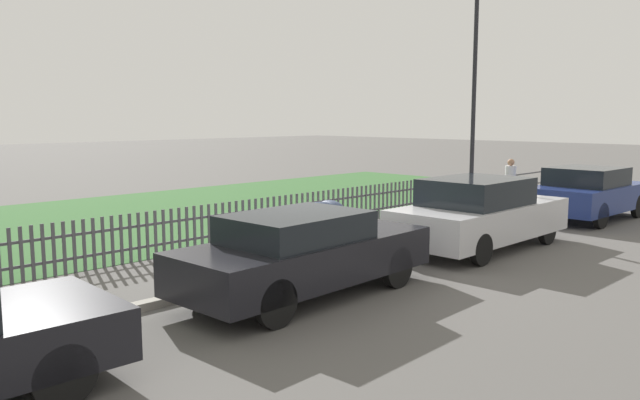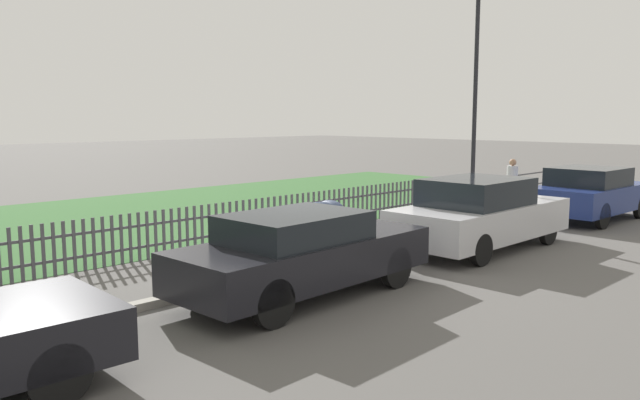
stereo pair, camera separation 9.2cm
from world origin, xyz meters
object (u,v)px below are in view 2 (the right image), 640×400
at_px(covered_motorcycle, 317,222).
at_px(parked_car_red_compact, 590,193).
at_px(pedestrian_by_lamp, 512,182).
at_px(parked_car_navy_estate, 480,213).
at_px(parked_car_black_saloon, 303,252).
at_px(street_lamp, 479,79).

bearing_deg(covered_motorcycle, parked_car_red_compact, -14.51).
bearing_deg(pedestrian_by_lamp, parked_car_navy_estate, 150.11).
distance_m(parked_car_black_saloon, covered_motorcycle, 3.19).
relative_size(parked_car_black_saloon, pedestrian_by_lamp, 2.85).
height_order(parked_car_red_compact, covered_motorcycle, parked_car_red_compact).
xyz_separation_m(parked_car_navy_estate, parked_car_red_compact, (5.50, -0.09, -0.02)).
relative_size(parked_car_navy_estate, parked_car_red_compact, 1.13).
xyz_separation_m(covered_motorcycle, pedestrian_by_lamp, (8.15, 0.02, 0.25)).
height_order(parked_car_navy_estate, pedestrian_by_lamp, pedestrian_by_lamp).
relative_size(parked_car_black_saloon, street_lamp, 0.74).
relative_size(parked_car_red_compact, covered_motorcycle, 2.06).
relative_size(parked_car_red_compact, pedestrian_by_lamp, 2.57).
bearing_deg(parked_car_red_compact, covered_motorcycle, 166.28).
bearing_deg(parked_car_red_compact, street_lamp, 149.50).
bearing_deg(parked_car_red_compact, parked_car_navy_estate, -179.45).
xyz_separation_m(pedestrian_by_lamp, street_lamp, (-2.79, -0.47, 2.86)).
relative_size(parked_car_black_saloon, parked_car_navy_estate, 0.98).
bearing_deg(pedestrian_by_lamp, covered_motorcycle, 128.35).
height_order(parked_car_black_saloon, pedestrian_by_lamp, pedestrian_by_lamp).
distance_m(covered_motorcycle, pedestrian_by_lamp, 8.15).
bearing_deg(parked_car_navy_estate, parked_car_red_compact, -1.25).
bearing_deg(parked_car_navy_estate, covered_motorcycle, 141.58).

